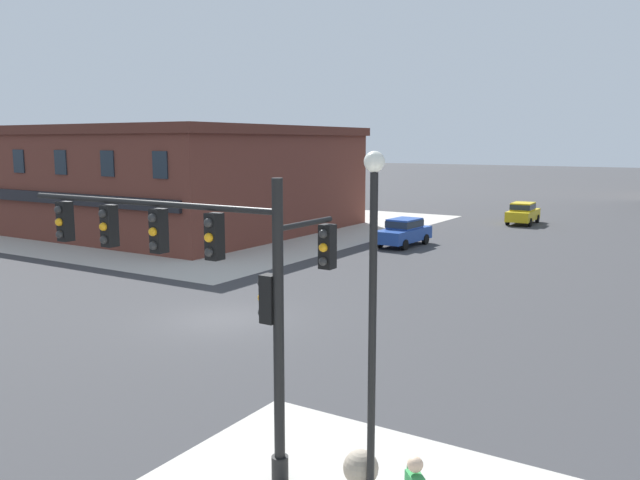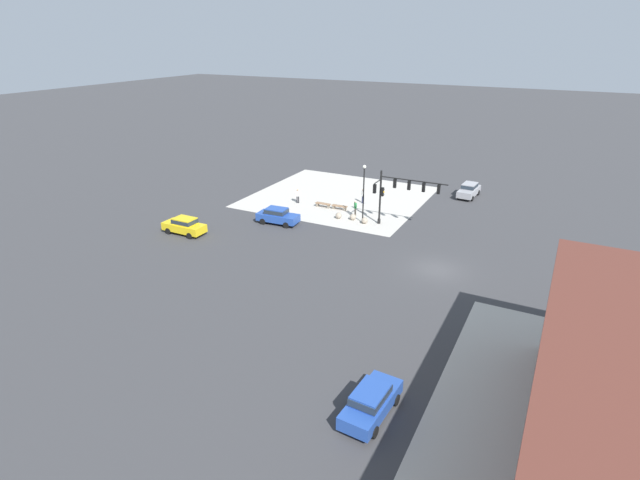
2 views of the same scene
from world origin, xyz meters
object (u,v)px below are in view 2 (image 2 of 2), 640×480
(car_main_southbound_near, at_px, (184,225))
(pedestrian_near_bench, at_px, (355,207))
(car_cross_eastbound, at_px, (469,190))
(bench_mid_block, at_px, (323,204))
(car_main_northbound_near, at_px, (277,215))
(car_cross_westbound, at_px, (371,401))
(bench_near_signal, at_px, (339,207))
(pedestrian_walking_east, at_px, (363,195))
(bollard_sphere_curb_b, at_px, (353,217))
(traffic_signal_main, at_px, (397,191))
(bollard_sphere_curb_a, at_px, (365,221))
(pedestrian_at_curb, at_px, (298,195))
(bollard_sphere_curb_c, at_px, (339,216))
(street_lamp_corner_near, at_px, (364,188))

(car_main_southbound_near, bearing_deg, pedestrian_near_bench, -135.98)
(car_cross_eastbound, bearing_deg, bench_mid_block, 39.73)
(pedestrian_near_bench, distance_m, car_main_northbound_near, 8.62)
(bench_mid_block, relative_size, car_main_northbound_near, 0.40)
(car_cross_westbound, bearing_deg, bench_near_signal, -61.89)
(pedestrian_walking_east, bearing_deg, car_cross_westbound, 113.43)
(bollard_sphere_curb_b, height_order, car_main_northbound_near, car_main_northbound_near)
(pedestrian_near_bench, bearing_deg, traffic_signal_main, 167.05)
(bollard_sphere_curb_a, distance_m, car_main_northbound_near, 9.16)
(pedestrian_at_curb, relative_size, car_main_northbound_near, 0.38)
(bollard_sphere_curb_a, distance_m, pedestrian_at_curb, 10.01)
(bollard_sphere_curb_c, height_order, street_lamp_corner_near, street_lamp_corner_near)
(pedestrian_near_bench, distance_m, car_cross_eastbound, 15.88)
(pedestrian_near_bench, bearing_deg, car_cross_westbound, 115.09)
(bollard_sphere_curb_a, distance_m, car_cross_westbound, 28.41)
(bench_near_signal, distance_m, car_main_southbound_near, 17.30)
(bollard_sphere_curb_c, bearing_deg, pedestrian_at_curb, -21.53)
(bollard_sphere_curb_a, relative_size, bollard_sphere_curb_c, 1.00)
(car_cross_eastbound, bearing_deg, car_cross_westbound, 94.89)
(bollard_sphere_curb_b, height_order, car_cross_eastbound, car_cross_eastbound)
(traffic_signal_main, relative_size, bench_near_signal, 3.85)
(bollard_sphere_curb_a, bearing_deg, bench_mid_block, -23.27)
(car_main_southbound_near, height_order, car_cross_westbound, same)
(traffic_signal_main, xyz_separation_m, pedestrian_walking_east, (5.90, -5.58, -2.83))
(traffic_signal_main, bearing_deg, pedestrian_walking_east, -43.40)
(pedestrian_at_curb, bearing_deg, traffic_signal_main, 170.34)
(bench_mid_block, bearing_deg, car_main_southbound_near, 57.91)
(bollard_sphere_curb_c, relative_size, pedestrian_near_bench, 0.38)
(car_main_northbound_near, distance_m, car_main_southbound_near, 9.47)
(traffic_signal_main, xyz_separation_m, car_main_northbound_near, (11.26, 4.73, -2.92))
(traffic_signal_main, height_order, bollard_sphere_curb_a, traffic_signal_main)
(pedestrian_at_curb, relative_size, car_cross_westbound, 0.38)
(bollard_sphere_curb_c, distance_m, bench_near_signal, 2.89)
(bollard_sphere_curb_a, xyz_separation_m, car_main_southbound_near, (14.81, 10.89, 0.58))
(bollard_sphere_curb_c, height_order, pedestrian_near_bench, pedestrian_near_bench)
(bench_near_signal, distance_m, car_main_northbound_near, 8.01)
(car_cross_westbound, bearing_deg, bench_mid_block, -58.74)
(bench_near_signal, height_order, street_lamp_corner_near, street_lamp_corner_near)
(bollard_sphere_curb_b, xyz_separation_m, car_main_southbound_near, (13.28, 11.33, 0.58))
(car_main_southbound_near, relative_size, car_cross_westbound, 0.98)
(pedestrian_walking_east, bearing_deg, pedestrian_at_curb, 26.40)
(pedestrian_walking_east, xyz_separation_m, car_cross_westbound, (-13.96, 32.22, -0.10))
(car_main_northbound_near, bearing_deg, pedestrian_near_bench, -137.10)
(car_cross_eastbound, bearing_deg, bollard_sphere_curb_c, 52.73)
(car_main_northbound_near, relative_size, car_cross_eastbound, 1.00)
(car_main_northbound_near, relative_size, car_cross_westbound, 1.00)
(traffic_signal_main, relative_size, car_cross_eastbound, 1.55)
(car_cross_eastbound, bearing_deg, pedestrian_walking_east, 38.15)
(pedestrian_at_curb, distance_m, car_cross_westbound, 35.55)
(bollard_sphere_curb_b, relative_size, car_cross_westbound, 0.15)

